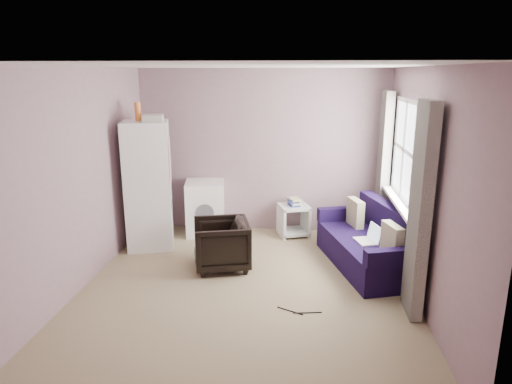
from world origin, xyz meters
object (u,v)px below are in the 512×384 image
armchair (221,242)px  fridge (148,184)px  side_table (294,218)px  washing_machine (205,206)px  sofa (371,245)px

armchair → fridge: size_ratio=0.34×
fridge → side_table: size_ratio=3.46×
side_table → washing_machine: bearing=-178.5°
side_table → sofa: sofa is taller
armchair → washing_machine: (-0.47, 1.27, 0.08)m
armchair → washing_machine: washing_machine is taller
armchair → sofa: size_ratio=0.36×
sofa → fridge: bearing=155.8°
washing_machine → side_table: 1.37m
armchair → fridge: fridge is taller
washing_machine → side_table: (1.36, 0.04, -0.15)m
fridge → side_table: fridge is taller
side_table → armchair: bearing=-124.4°
armchair → washing_machine: size_ratio=0.84×
fridge → armchair: bearing=-44.3°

